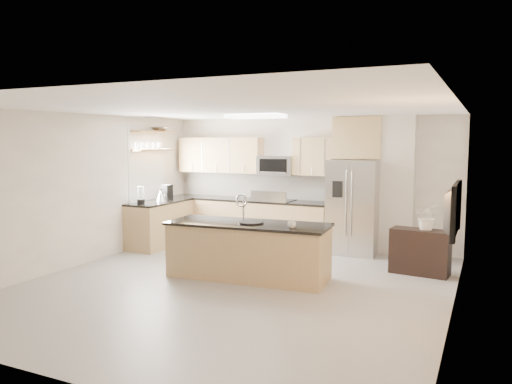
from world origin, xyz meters
The scene contains 27 objects.
floor centered at (0.00, 0.00, 0.00)m, with size 6.50×6.50×0.00m, color gray.
ceiling centered at (0.00, 0.00, 2.60)m, with size 6.00×6.50×0.02m, color white.
wall_back centered at (0.00, 3.25, 1.30)m, with size 6.00×0.02×2.60m, color white.
wall_front centered at (0.00, -3.25, 1.30)m, with size 6.00×0.02×2.60m, color white.
wall_left centered at (-3.00, 0.00, 1.30)m, with size 0.02×6.50×2.60m, color white.
wall_right centered at (3.00, 0.00, 1.30)m, with size 0.02×6.50×2.60m, color white.
back_counter centered at (-1.23, 2.93, 0.47)m, with size 3.55×0.66×1.44m.
left_counter centered at (-2.67, 1.85, 0.46)m, with size 0.66×1.50×0.92m.
range centered at (-0.60, 2.92, 0.47)m, with size 0.76×0.64×1.14m.
upper_cabinets centered at (-1.30, 3.09, 1.83)m, with size 3.50×0.33×0.75m.
microwave centered at (-0.60, 3.04, 1.63)m, with size 0.76×0.40×0.40m.
refrigerator centered at (1.06, 2.87, 0.89)m, with size 0.92×0.78×1.78m.
partition_column centered at (1.82, 3.10, 1.30)m, with size 0.60×0.30×2.60m, color beige.
window centered at (-2.98, 1.85, 1.65)m, with size 0.04×1.15×1.65m.
shelf_lower centered at (-2.85, 1.95, 1.95)m, with size 0.30×1.20×0.04m, color olive.
shelf_upper centered at (-2.85, 1.95, 2.32)m, with size 0.30×1.20×0.04m, color olive.
ceiling_fixture centered at (-0.40, 1.60, 2.56)m, with size 1.00×0.50×0.06m, color white.
island centered at (0.00, 0.48, 0.44)m, with size 2.59×1.11×1.30m.
credenza centered at (2.40, 1.85, 0.36)m, with size 0.91×0.38×0.73m, color black.
cup centered at (0.78, 0.33, 0.92)m, with size 0.12×0.12×0.10m, color silver.
platter centered at (0.05, 0.48, 0.88)m, with size 0.40×0.40×0.02m, color black.
blender centered at (-2.67, 1.27, 1.07)m, with size 0.15×0.15×0.35m.
kettle centered at (-2.62, 1.84, 1.04)m, with size 0.21×0.21×0.26m.
coffee_maker centered at (-2.69, 2.15, 1.07)m, with size 0.18×0.21×0.30m.
bowl centered at (-2.85, 2.14, 2.39)m, with size 0.42×0.42×0.10m, color #ABACAE.
flower_vase centered at (2.50, 1.85, 1.05)m, with size 0.59×0.51×0.65m, color beige.
television centered at (2.91, -0.20, 1.35)m, with size 1.08×0.14×0.62m, color black.
Camera 1 is at (3.34, -6.38, 2.16)m, focal length 35.00 mm.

